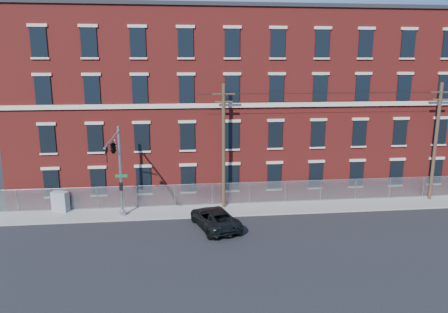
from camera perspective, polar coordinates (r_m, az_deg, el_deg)
ground at (r=29.78m, az=-2.70°, el=-10.65°), size 140.00×140.00×0.00m
sidewalk at (r=37.00m, az=15.75°, el=-6.32°), size 65.00×3.00×0.12m
mill_building at (r=43.62m, az=11.98°, el=7.58°), size 55.30×14.32×16.30m
chain_link_fence at (r=37.85m, az=15.10°, el=-4.27°), size 59.06×0.06×1.85m
traffic_signal_mast at (r=30.48m, az=-14.41°, el=0.15°), size 0.90×6.75×7.00m
utility_pole_near at (r=33.75m, az=-0.04°, el=1.64°), size 1.80×0.28×10.00m
utility_pole_mid at (r=39.95m, az=26.57°, el=2.02°), size 1.80×0.28×10.00m
overhead_wires at (r=39.53m, az=27.11°, el=7.41°), size 40.00×0.62×0.62m
pickup_truck at (r=30.95m, az=-1.26°, el=-8.26°), size 3.78×5.74×1.47m
utility_cabinet at (r=36.25m, az=-21.12°, el=-5.66°), size 1.44×1.07×1.61m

